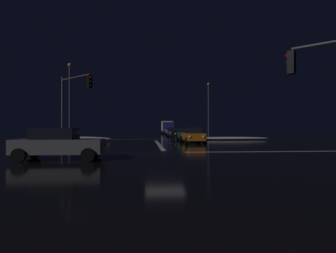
# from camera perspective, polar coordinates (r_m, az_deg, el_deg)

# --- Properties ---
(ground) EXTENTS (120.00, 120.00, 0.10)m
(ground) POSITION_cam_1_polar(r_m,az_deg,el_deg) (17.94, -0.61, -5.44)
(ground) COLOR black
(stop_line_north) EXTENTS (0.35, 14.74, 0.01)m
(stop_line_north) POSITION_cam_1_polar(r_m,az_deg,el_deg) (26.49, -1.90, -3.63)
(stop_line_north) COLOR white
(stop_line_north) RESTS_ON ground
(centre_line_ns) EXTENTS (22.00, 0.15, 0.01)m
(centre_line_ns) POSITION_cam_1_polar(r_m,az_deg,el_deg) (38.06, -2.72, -2.58)
(centre_line_ns) COLOR yellow
(centre_line_ns) RESTS_ON ground
(crosswalk_bar_east) EXTENTS (14.74, 0.40, 0.01)m
(crosswalk_bar_east) POSITION_cam_1_polar(r_m,az_deg,el_deg) (20.46, 24.54, -4.63)
(crosswalk_bar_east) COLOR white
(crosswalk_bar_east) RESTS_ON ground
(snow_bank_left_curb) EXTENTS (8.55, 1.50, 0.56)m
(snow_bank_left_curb) POSITION_cam_1_polar(r_m,az_deg,el_deg) (33.39, -18.72, -2.43)
(snow_bank_left_curb) COLOR white
(snow_bank_left_curb) RESTS_ON ground
(snow_bank_right_curb) EXTENTS (10.48, 1.50, 0.38)m
(snow_bank_right_curb) POSITION_cam_1_polar(r_m,az_deg,el_deg) (36.77, 12.23, -2.37)
(snow_bank_right_curb) COLOR white
(snow_bank_right_curb) RESTS_ON ground
(sedan_orange) EXTENTS (2.02, 4.33, 1.57)m
(sedan_orange) POSITION_cam_1_polar(r_m,az_deg,el_deg) (28.48, 5.10, -1.78)
(sedan_orange) COLOR #C66014
(sedan_orange) RESTS_ON ground
(sedan_green) EXTENTS (2.02, 4.33, 1.57)m
(sedan_green) POSITION_cam_1_polar(r_m,az_deg,el_deg) (33.78, 3.74, -1.53)
(sedan_green) COLOR #14512D
(sedan_green) RESTS_ON ground
(sedan_black) EXTENTS (2.02, 4.33, 1.57)m
(sedan_black) POSITION_cam_1_polar(r_m,az_deg,el_deg) (40.30, 2.13, -1.32)
(sedan_black) COLOR black
(sedan_black) RESTS_ON ground
(sedan_blue) EXTENTS (2.02, 4.33, 1.57)m
(sedan_blue) POSITION_cam_1_polar(r_m,az_deg,el_deg) (46.84, 1.11, -1.16)
(sedan_blue) COLOR navy
(sedan_blue) RESTS_ON ground
(sedan_silver) EXTENTS (2.02, 4.33, 1.57)m
(sedan_silver) POSITION_cam_1_polar(r_m,az_deg,el_deg) (53.58, 0.77, -1.04)
(sedan_silver) COLOR #B7B7BC
(sedan_silver) RESTS_ON ground
(sedan_red) EXTENTS (2.02, 4.33, 1.57)m
(sedan_red) POSITION_cam_1_polar(r_m,az_deg,el_deg) (59.32, 0.43, -0.96)
(sedan_red) COLOR maroon
(sedan_red) RESTS_ON ground
(box_truck) EXTENTS (2.68, 8.28, 3.08)m
(box_truck) POSITION_cam_1_polar(r_m,az_deg,el_deg) (66.06, -0.14, -0.09)
(box_truck) COLOR navy
(box_truck) RESTS_ON ground
(sedan_gray_crossing) EXTENTS (4.33, 2.02, 1.57)m
(sedan_gray_crossing) POSITION_cam_1_polar(r_m,az_deg,el_deg) (14.79, -21.34, -3.24)
(sedan_gray_crossing) COLOR slate
(sedan_gray_crossing) RESTS_ON ground
(traffic_signal_nw) EXTENTS (3.42, 3.42, 6.32)m
(traffic_signal_nw) POSITION_cam_1_polar(r_m,az_deg,el_deg) (26.43, -18.73, 5.86)
(traffic_signal_nw) COLOR #4C4C51
(traffic_signal_nw) RESTS_ON ground
(streetlamp_right_far) EXTENTS (0.44, 0.44, 9.38)m
(streetlamp_right_far) POSITION_cam_1_polar(r_m,az_deg,el_deg) (49.38, 8.24, 4.22)
(streetlamp_right_far) COLOR #424247
(streetlamp_right_far) RESTS_ON ground
(streetlamp_left_near) EXTENTS (0.44, 0.44, 8.79)m
(streetlamp_left_near) POSITION_cam_1_polar(r_m,az_deg,el_deg) (33.29, -19.36, 5.83)
(streetlamp_left_near) COLOR #424247
(streetlamp_left_near) RESTS_ON ground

